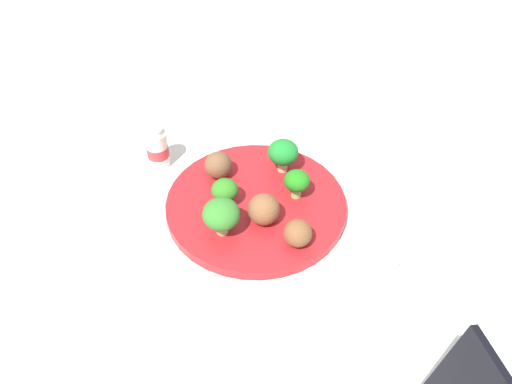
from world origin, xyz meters
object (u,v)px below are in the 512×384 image
object	(u,v)px
fork	(400,281)
yogurt_bottle	(157,149)
broccoli_floret_mid_right	(225,191)
broccoli_floret_back_right	(297,182)
meatball_back_right	(218,165)
knife	(408,263)
broccoli_floret_mid_left	(285,153)
broccoli_floret_front_left	(221,215)
meatball_front_left	(264,209)
meatball_center	(298,233)
plate	(256,205)
napkin	(409,275)

from	to	relation	value
fork	yogurt_bottle	xyz separation A→B (m)	(0.44, -0.03, 0.03)
broccoli_floret_mid_right	fork	distance (m)	0.28
broccoli_floret_back_right	meatball_back_right	size ratio (longest dim) A/B	1.08
fork	yogurt_bottle	bearing A→B (deg)	-4.47
meatball_back_right	knife	xyz separation A→B (m)	(-0.33, 0.01, -0.03)
broccoli_floret_back_right	broccoli_floret_mid_left	world-z (taller)	broccoli_floret_mid_left
broccoli_floret_front_left	broccoli_floret_mid_right	size ratio (longest dim) A/B	1.34
broccoli_floret_back_right	meatball_back_right	xyz separation A→B (m)	(0.13, 0.02, -0.01)
broccoli_floret_back_right	meatball_front_left	world-z (taller)	same
meatball_front_left	yogurt_bottle	bearing A→B (deg)	-9.52
broccoli_floret_mid_right	fork	world-z (taller)	broccoli_floret_mid_right
yogurt_bottle	meatball_center	bearing A→B (deg)	169.85
plate	knife	bearing A→B (deg)	-177.62
meatball_center	knife	xyz separation A→B (m)	(-0.15, -0.05, -0.03)
broccoli_floret_front_left	yogurt_bottle	xyz separation A→B (m)	(0.19, -0.09, -0.02)
broccoli_floret_mid_left	meatball_center	world-z (taller)	broccoli_floret_mid_left
fork	plate	bearing A→B (deg)	-6.02
meatball_center	yogurt_bottle	xyz separation A→B (m)	(0.29, -0.05, -0.00)
broccoli_floret_mid_left	broccoli_floret_front_left	size ratio (longest dim) A/B	0.97
broccoli_floret_front_left	meatball_front_left	bearing A→B (deg)	-128.70
broccoli_floret_mid_right	napkin	xyz separation A→B (m)	(-0.29, -0.02, -0.04)
meatball_center	yogurt_bottle	world-z (taller)	yogurt_bottle
broccoli_floret_mid_left	yogurt_bottle	distance (m)	0.21
broccoli_floret_back_right	yogurt_bottle	xyz separation A→B (m)	(0.24, 0.03, -0.01)
broccoli_floret_back_right	broccoli_floret_front_left	world-z (taller)	broccoli_floret_front_left
broccoli_floret_mid_right	fork	bearing A→B (deg)	-179.75
knife	broccoli_floret_back_right	bearing A→B (deg)	-9.45
napkin	fork	distance (m)	0.02
plate	broccoli_floret_mid_right	world-z (taller)	broccoli_floret_mid_right
broccoli_floret_mid_right	broccoli_floret_mid_left	bearing A→B (deg)	-110.23
napkin	knife	xyz separation A→B (m)	(0.01, -0.02, 0.00)
broccoli_floret_front_left	fork	bearing A→B (deg)	-167.93
broccoli_floret_back_right	napkin	size ratio (longest dim) A/B	0.28
meatball_center	plate	bearing A→B (deg)	-24.76
broccoli_floret_back_right	knife	size ratio (longest dim) A/B	0.33
napkin	fork	size ratio (longest dim) A/B	1.40
broccoli_floret_back_right	yogurt_bottle	size ratio (longest dim) A/B	0.63
meatball_back_right	knife	bearing A→B (deg)	178.01
meatball_back_right	meatball_front_left	bearing A→B (deg)	155.89
broccoli_floret_front_left	meatball_front_left	distance (m)	0.07
broccoli_floret_front_left	yogurt_bottle	distance (m)	0.21
napkin	fork	bearing A→B (deg)	70.37
broccoli_floret_back_right	meatball_back_right	distance (m)	0.13
meatball_center	fork	size ratio (longest dim) A/B	0.34
broccoli_floret_front_left	meatball_center	world-z (taller)	broccoli_floret_front_left
broccoli_floret_mid_right	napkin	size ratio (longest dim) A/B	0.26
meatball_front_left	yogurt_bottle	world-z (taller)	yogurt_bottle
meatball_front_left	fork	size ratio (longest dim) A/B	0.39
broccoli_floret_back_right	knife	distance (m)	0.20
knife	meatball_back_right	bearing A→B (deg)	-1.99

